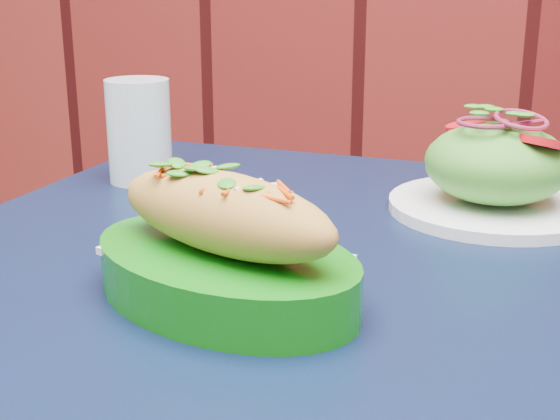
# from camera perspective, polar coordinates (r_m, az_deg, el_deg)

# --- Properties ---
(cafe_table) EXTENTS (0.86, 0.86, 0.75)m
(cafe_table) POSITION_cam_1_polar(r_m,az_deg,el_deg) (0.72, 4.40, -10.56)
(cafe_table) COLOR black
(cafe_table) RESTS_ON ground
(banh_mi_basket) EXTENTS (0.28, 0.24, 0.11)m
(banh_mi_basket) POSITION_cam_1_polar(r_m,az_deg,el_deg) (0.60, -4.08, -2.73)
(banh_mi_basket) COLOR #0E6D0E
(banh_mi_basket) RESTS_ON cafe_table
(salad_plate) EXTENTS (0.22, 0.22, 0.11)m
(salad_plate) POSITION_cam_1_polar(r_m,az_deg,el_deg) (0.84, 15.54, 2.71)
(salad_plate) COLOR white
(salad_plate) RESTS_ON cafe_table
(water_glass) EXTENTS (0.08, 0.08, 0.12)m
(water_glass) POSITION_cam_1_polar(r_m,az_deg,el_deg) (0.94, -10.26, 5.71)
(water_glass) COLOR silver
(water_glass) RESTS_ON cafe_table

